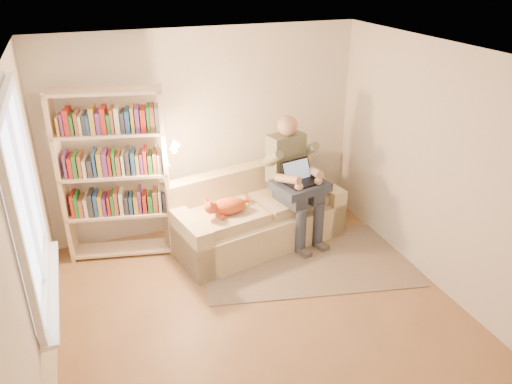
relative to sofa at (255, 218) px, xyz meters
name	(u,v)px	position (x,y,z in m)	size (l,w,h in m)	color
floor	(270,325)	(-0.43, -1.60, -0.33)	(4.50, 4.50, 0.00)	olive
ceiling	(274,62)	(-0.43, -1.60, 2.27)	(4.00, 4.50, 0.02)	white
wall_left	(28,253)	(-2.43, -1.60, 0.97)	(0.02, 4.50, 2.60)	silver
wall_right	(455,179)	(1.57, -1.60, 0.97)	(0.02, 4.50, 2.60)	silver
wall_back	(206,133)	(-0.43, 0.65, 0.97)	(4.00, 0.02, 2.60)	silver
window	(35,231)	(-2.38, -1.40, 1.05)	(0.12, 1.52, 1.69)	white
sofa	(255,218)	(0.00, 0.00, 0.00)	(2.28, 1.38, 0.90)	beige
person	(293,174)	(0.47, -0.06, 0.56)	(0.58, 0.79, 1.60)	slate
cat	(224,207)	(-0.47, -0.24, 0.35)	(0.64, 0.32, 0.24)	orange
blanket	(304,185)	(0.56, -0.21, 0.46)	(0.62, 0.51, 0.10)	#273145
laptop	(304,176)	(0.56, -0.20, 0.57)	(0.46, 0.41, 0.34)	black
bookshelf	(114,168)	(-1.62, 0.28, 0.81)	(1.35, 0.65, 2.06)	beige
rug	(307,259)	(0.43, -0.66, -0.32)	(2.46, 1.45, 0.01)	gray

